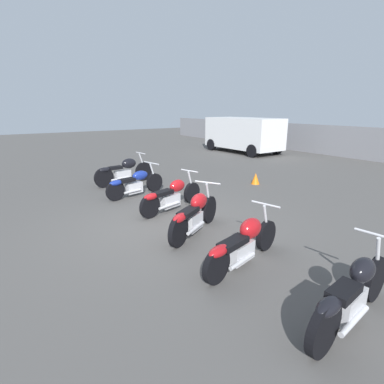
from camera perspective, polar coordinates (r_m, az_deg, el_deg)
The scene contains 9 objects.
ground_plane at distance 6.99m, azimuth -4.86°, elevation -6.02°, with size 60.00×60.00×0.00m, color #514F4C.
motorcycle_slot_0 at distance 10.74m, azimuth -12.84°, elevation 3.91°, with size 0.63×2.23×1.04m.
motorcycle_slot_1 at distance 9.18m, azimuth -10.89°, elevation 1.63°, with size 0.76×1.99×0.95m.
motorcycle_slot_2 at distance 7.75m, azimuth -4.00°, elevation -0.65°, with size 0.84×2.10×0.95m.
motorcycle_slot_3 at distance 6.28m, azimuth 0.50°, elevation -4.24°, with size 1.11×1.85×1.00m.
motorcycle_slot_4 at distance 5.13m, azimuth 9.71°, elevation -9.57°, with size 0.76×2.05×0.94m.
motorcycle_slot_5 at distance 4.25m, azimuth 28.21°, elevation -16.92°, with size 0.63×2.11×1.01m.
parked_van at distance 18.47m, azimuth 9.72°, elevation 10.98°, with size 4.77×2.30×2.02m.
traffic_cone_near at distance 10.74m, azimuth 12.01°, elevation 2.53°, with size 0.29×0.29×0.39m.
Camera 1 is at (5.70, -3.12, 2.58)m, focal length 28.00 mm.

